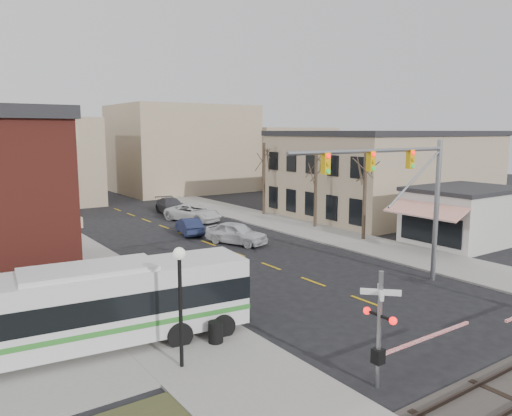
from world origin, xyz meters
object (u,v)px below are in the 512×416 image
at_px(traffic_signal_mast, 404,183).
at_px(pedestrian_far, 119,289).
at_px(car_b, 189,226).
at_px(pedestrian_near, 169,302).
at_px(trash_bin, 216,332).
at_px(rr_crossing_west, 388,328).
at_px(street_lamp, 180,282).
at_px(car_d, 171,206).
at_px(transit_bus, 90,306).
at_px(car_c, 193,213).
at_px(car_a, 236,233).

height_order(traffic_signal_mast, pedestrian_far, traffic_signal_mast).
distance_m(car_b, pedestrian_near, 19.66).
bearing_deg(pedestrian_far, trash_bin, -130.94).
xyz_separation_m(rr_crossing_west, street_lamp, (-5.20, 4.87, 1.27)).
distance_m(street_lamp, trash_bin, 3.55).
relative_size(car_d, pedestrian_near, 2.87).
height_order(car_d, pedestrian_far, pedestrian_far).
bearing_deg(transit_bus, car_c, 54.21).
height_order(car_b, pedestrian_near, pedestrian_near).
bearing_deg(transit_bus, car_d, 59.31).
bearing_deg(traffic_signal_mast, car_d, 88.63).
relative_size(car_a, car_b, 1.16).
height_order(street_lamp, car_a, street_lamp).
xyz_separation_m(transit_bus, traffic_signal_mast, (15.96, -1.77, 3.98)).
height_order(rr_crossing_west, trash_bin, rr_crossing_west).
xyz_separation_m(car_a, pedestrian_near, (-11.11, -11.83, 0.24)).
relative_size(traffic_signal_mast, pedestrian_far, 7.11).
bearing_deg(car_b, pedestrian_near, 73.03).
xyz_separation_m(car_b, pedestrian_far, (-10.75, -13.44, 0.19)).
bearing_deg(rr_crossing_west, car_d, 75.62).
height_order(transit_bus, pedestrian_far, transit_bus).
height_order(rr_crossing_west, car_b, rr_crossing_west).
height_order(car_b, car_c, car_c).
xyz_separation_m(rr_crossing_west, car_b, (6.01, 25.93, -1.28)).
height_order(trash_bin, car_a, car_a).
bearing_deg(pedestrian_near, rr_crossing_west, -151.73).
bearing_deg(car_d, car_a, -89.22).
height_order(traffic_signal_mast, trash_bin, traffic_signal_mast).
relative_size(car_c, pedestrian_near, 3.02).
bearing_deg(car_b, traffic_signal_mast, 110.54).
bearing_deg(traffic_signal_mast, street_lamp, -173.39).
xyz_separation_m(traffic_signal_mast, trash_bin, (-11.76, -0.51, -5.24)).
bearing_deg(car_c, car_b, -141.30).
bearing_deg(rr_crossing_west, car_c, 73.63).
bearing_deg(car_c, traffic_signal_mast, -111.46).
bearing_deg(pedestrian_far, transit_bus, -176.13).
xyz_separation_m(rr_crossing_west, car_d, (9.31, 36.33, -1.17)).
bearing_deg(pedestrian_near, car_d, -20.41).
relative_size(car_a, pedestrian_far, 3.20).
bearing_deg(car_a, car_d, 60.02).
relative_size(transit_bus, pedestrian_near, 6.59).
bearing_deg(transit_bus, pedestrian_near, 10.62).
relative_size(street_lamp, car_c, 0.75).
distance_m(pedestrian_near, pedestrian_far, 3.72).
height_order(car_a, pedestrian_far, car_a).
relative_size(street_lamp, car_d, 0.79).
height_order(car_a, car_b, car_a).
relative_size(rr_crossing_west, car_a, 1.14).
xyz_separation_m(traffic_signal_mast, car_b, (-2.59, 19.47, -5.09)).
xyz_separation_m(traffic_signal_mast, rr_crossing_west, (-8.60, -6.46, -3.82)).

